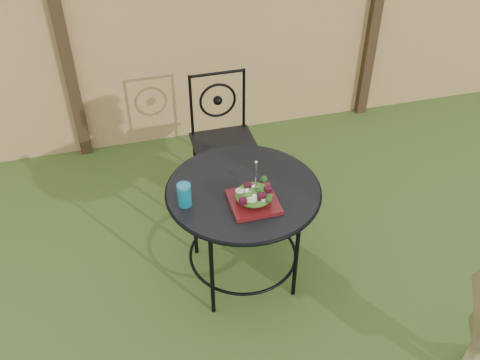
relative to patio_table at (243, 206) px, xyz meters
The scene contains 8 objects.
ground 0.81m from the patio_table, 51.29° to the right, with size 60.00×60.00×0.00m, color #214315.
fence 1.82m from the patio_table, 78.59° to the left, with size 8.00×0.12×1.90m.
patio_table is the anchor object (origin of this frame).
patio_chair 0.90m from the patio_table, 84.04° to the left, with size 0.46×0.46×0.95m.
salad_plate 0.21m from the patio_table, 82.19° to the right, with size 0.27×0.27×0.02m, color #460D0A.
salad 0.25m from the patio_table, 82.19° to the right, with size 0.21×0.21×0.08m, color #235614.
fork 0.36m from the patio_table, 78.37° to the right, with size 0.01×0.01×0.18m, color silver.
drinking_glass 0.41m from the patio_table, behind, with size 0.08×0.08×0.14m, color #0C738F.
Camera 1 is at (-1.01, -1.89, 2.71)m, focal length 40.00 mm.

